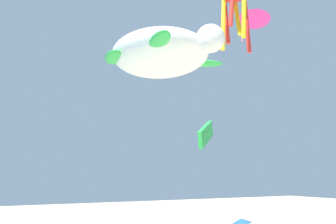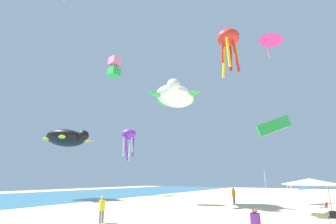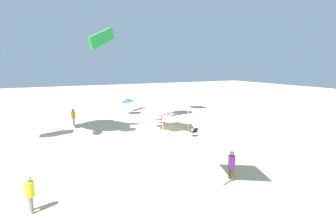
# 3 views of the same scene
# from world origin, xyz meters

# --- Properties ---
(ground) EXTENTS (120.00, 120.00, 0.10)m
(ground) POSITION_xyz_m (0.00, 0.00, -0.05)
(ground) COLOR beige
(ocean_strip) EXTENTS (120.00, 26.57, 0.02)m
(ocean_strip) POSITION_xyz_m (0.00, 36.86, 0.01)
(ocean_strip) COLOR teal
(ocean_strip) RESTS_ON ground
(canopy_tent) EXTENTS (3.86, 3.64, 2.77)m
(canopy_tent) POSITION_xyz_m (0.48, -0.80, 2.48)
(canopy_tent) COLOR #B7B7BC
(canopy_tent) RESTS_ON ground
(beach_umbrella) EXTENTS (1.79, 1.81, 2.17)m
(beach_umbrella) POSITION_xyz_m (10.00, 0.02, 1.80)
(beach_umbrella) COLOR silver
(beach_umbrella) RESTS_ON ground
(folding_chair_left_of_tent) EXTENTS (0.69, 0.76, 0.82)m
(folding_chair_left_of_tent) POSITION_xyz_m (3.36, -1.53, 0.47)
(folding_chair_left_of_tent) COLOR black
(folding_chair_left_of_tent) RESTS_ON ground
(folding_chair_near_cooler) EXTENTS (0.69, 0.61, 0.82)m
(folding_chair_near_cooler) POSITION_xyz_m (-2.99, -1.93, 0.47)
(folding_chair_near_cooler) COLOR black
(folding_chair_near_cooler) RESTS_ON ground
(banner_flag) EXTENTS (0.36, 0.06, 3.59)m
(banner_flag) POSITION_xyz_m (9.51, 4.11, 2.16)
(banner_flag) COLOR silver
(banner_flag) RESTS_ON ground
(person_near_umbrella) EXTENTS (0.47, 0.42, 1.75)m
(person_near_umbrella) POSITION_xyz_m (6.27, 7.11, 1.03)
(person_near_umbrella) COLOR slate
(person_near_umbrella) RESTS_ON ground
(person_beachcomber) EXTENTS (0.43, 0.39, 1.65)m
(person_beachcomber) POSITION_xyz_m (-10.22, 10.85, 0.97)
(person_beachcomber) COLOR slate
(person_beachcomber) RESTS_ON ground
(kite_octopus_purple) EXTENTS (2.61, 2.61, 5.80)m
(kite_octopus_purple) POSITION_xyz_m (10.75, 27.05, 10.34)
(kite_octopus_purple) COLOR purple
(kite_turtle_black) EXTENTS (6.61, 7.50, 3.05)m
(kite_turtle_black) POSITION_xyz_m (-0.22, 29.59, 8.55)
(kite_turtle_black) COLOR black
(kite_box_pink) EXTENTS (1.56, 1.45, 2.86)m
(kite_box_pink) POSITION_xyz_m (-0.79, 20.19, 17.45)
(kite_box_pink) COLOR pink
(kite_parafoil_green) EXTENTS (3.88, 4.04, 3.12)m
(kite_parafoil_green) POSITION_xyz_m (11.39, 2.64, 9.47)
(kite_parafoil_green) COLOR green
(kite_delta_magenta) EXTENTS (3.91, 3.93, 2.50)m
(kite_delta_magenta) POSITION_xyz_m (6.01, 1.08, 19.14)
(kite_delta_magenta) COLOR #E02D9E
(kite_octopus_red) EXTENTS (2.64, 2.64, 5.86)m
(kite_octopus_red) POSITION_xyz_m (3.19, 5.47, 18.87)
(kite_octopus_red) COLOR red
(kite_turtle_white) EXTENTS (7.47, 7.39, 2.74)m
(kite_turtle_white) POSITION_xyz_m (1.68, 12.11, 12.44)
(kite_turtle_white) COLOR white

